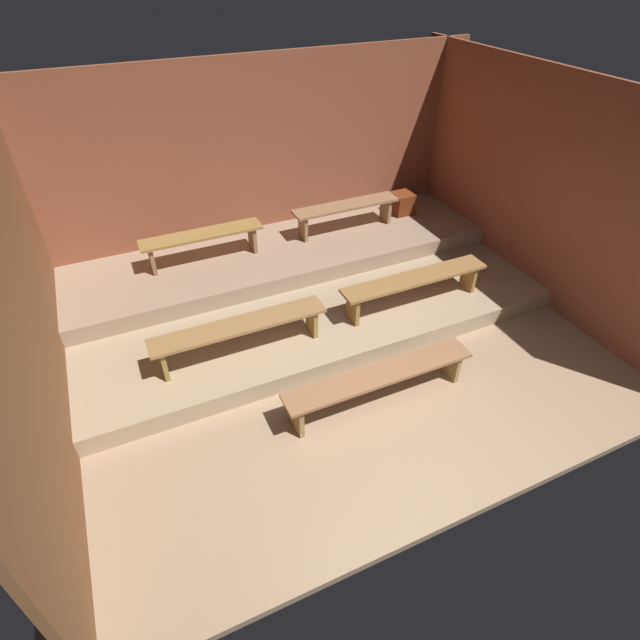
{
  "coord_description": "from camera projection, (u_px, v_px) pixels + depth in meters",
  "views": [
    {
      "loc": [
        -2.09,
        -2.02,
        3.95
      ],
      "look_at": [
        -0.19,
        2.13,
        0.42
      ],
      "focal_mm": 28.12,
      "sensor_mm": 36.0,
      "label": 1
    }
  ],
  "objects": [
    {
      "name": "ground",
      "position": [
        328.0,
        338.0,
        6.23
      ],
      "size": [
        6.67,
        5.39,
        0.08
      ],
      "primitive_type": "cube",
      "color": "#9D7E61"
    },
    {
      "name": "wall_back",
      "position": [
        259.0,
        163.0,
        7.03
      ],
      "size": [
        6.67,
        0.06,
        2.79
      ],
      "primitive_type": "cube",
      "color": "brown",
      "rests_on": "ground"
    },
    {
      "name": "wall_left",
      "position": [
        24.0,
        302.0,
        4.38
      ],
      "size": [
        0.06,
        5.39,
        2.79
      ],
      "primitive_type": "cube",
      "color": "brown",
      "rests_on": "ground"
    },
    {
      "name": "wall_right",
      "position": [
        541.0,
        188.0,
        6.33
      ],
      "size": [
        0.06,
        5.39,
        2.79
      ],
      "primitive_type": "cube",
      "color": "brown",
      "rests_on": "ground"
    },
    {
      "name": "platform_lower",
      "position": [
        303.0,
        294.0,
        6.72
      ],
      "size": [
        5.87,
        2.98,
        0.22
      ],
      "primitive_type": "cube",
      "color": "tan",
      "rests_on": "ground"
    },
    {
      "name": "platform_middle",
      "position": [
        282.0,
        254.0,
        7.11
      ],
      "size": [
        5.87,
        1.51,
        0.22
      ],
      "primitive_type": "cube",
      "color": "gray",
      "rests_on": "platform_lower"
    },
    {
      "name": "bench_floor_center",
      "position": [
        380.0,
        379.0,
        5.14
      ],
      "size": [
        2.09,
        0.32,
        0.4
      ],
      "color": "#8E5F3F",
      "rests_on": "ground"
    },
    {
      "name": "bench_lower_left",
      "position": [
        240.0,
        330.0,
        5.43
      ],
      "size": [
        1.94,
        0.32,
        0.4
      ],
      "color": "olive",
      "rests_on": "platform_lower"
    },
    {
      "name": "bench_lower_right",
      "position": [
        415.0,
        282.0,
        6.16
      ],
      "size": [
        1.94,
        0.32,
        0.4
      ],
      "color": "olive",
      "rests_on": "platform_lower"
    },
    {
      "name": "bench_middle_left",
      "position": [
        202.0,
        239.0,
        6.59
      ],
      "size": [
        1.6,
        0.32,
        0.4
      ],
      "color": "olive",
      "rests_on": "platform_middle"
    },
    {
      "name": "bench_middle_right",
      "position": [
        346.0,
        210.0,
        7.29
      ],
      "size": [
        1.6,
        0.32,
        0.4
      ],
      "color": "#8B6141",
      "rests_on": "platform_middle"
    },
    {
      "name": "wooden_crate_middle",
      "position": [
        403.0,
        203.0,
        7.83
      ],
      "size": [
        0.32,
        0.32,
        0.32
      ],
      "primitive_type": "cube",
      "color": "#632811",
      "rests_on": "platform_middle"
    }
  ]
}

